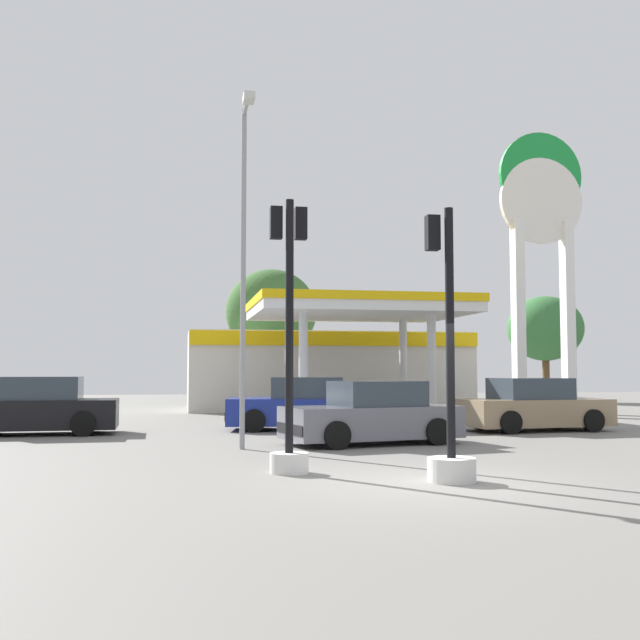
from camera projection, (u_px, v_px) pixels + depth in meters
ground_plane at (425, 483)px, 11.84m from camera, size 90.00×90.00×0.00m
gas_station at (329, 364)px, 34.12m from camera, size 12.48×12.27×4.45m
station_pole_sign at (542, 237)px, 31.31m from camera, size 3.57×0.56×11.59m
car_0 at (534, 407)px, 22.14m from camera, size 4.43×2.28×1.53m
car_1 at (36, 408)px, 20.87m from camera, size 4.47×2.12×1.58m
car_2 at (302, 406)px, 22.47m from camera, size 4.57×2.51×1.55m
car_3 at (372, 415)px, 18.18m from camera, size 4.46×2.59×1.50m
traffic_signal_0 at (289, 370)px, 13.17m from camera, size 0.67×0.69×4.74m
traffic_signal_1 at (449, 413)px, 12.06m from camera, size 0.77×0.77×4.37m
tree_1 at (271, 312)px, 40.09m from camera, size 4.78×4.78×7.08m
tree_2 at (545, 329)px, 42.96m from camera, size 4.23×4.23×5.94m
corner_streetlamp at (244, 244)px, 17.07m from camera, size 0.24×1.48×7.73m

